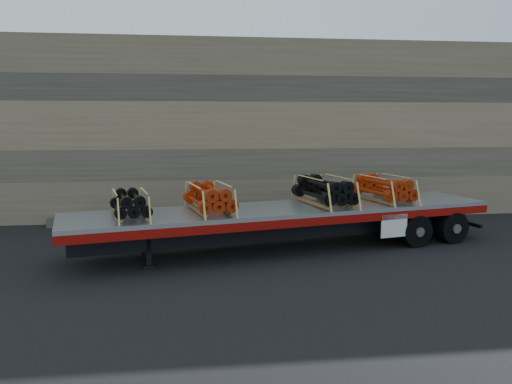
# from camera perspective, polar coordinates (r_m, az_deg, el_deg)

# --- Properties ---
(ground) EXTENTS (120.00, 120.00, 0.00)m
(ground) POSITION_cam_1_polar(r_m,az_deg,el_deg) (15.09, 5.50, -6.80)
(ground) COLOR black
(ground) RESTS_ON ground
(rock_wall) EXTENTS (44.00, 3.00, 7.00)m
(rock_wall) POSITION_cam_1_polar(r_m,az_deg,el_deg) (20.97, 1.74, 7.12)
(rock_wall) COLOR #7A6B54
(rock_wall) RESTS_ON ground
(trailer) EXTENTS (13.27, 5.30, 1.30)m
(trailer) POSITION_cam_1_polar(r_m,az_deg,el_deg) (15.21, 3.44, -4.13)
(trailer) COLOR #B5B7BD
(trailer) RESTS_ON ground
(bundle_front) EXTENTS (1.33, 2.04, 0.67)m
(bundle_front) POSITION_cam_1_polar(r_m,az_deg,el_deg) (13.90, -14.19, -1.40)
(bundle_front) COLOR black
(bundle_front) RESTS_ON trailer
(bundle_midfront) EXTENTS (1.51, 2.32, 0.76)m
(bundle_midfront) POSITION_cam_1_polar(r_m,az_deg,el_deg) (14.26, -5.37, -0.76)
(bundle_midfront) COLOR #A42608
(bundle_midfront) RESTS_ON trailer
(bundle_midrear) EXTENTS (1.64, 2.52, 0.82)m
(bundle_midrear) POSITION_cam_1_polar(r_m,az_deg,el_deg) (15.56, 7.78, 0.07)
(bundle_midrear) COLOR black
(bundle_midrear) RESTS_ON trailer
(bundle_rear) EXTENTS (1.55, 2.37, 0.78)m
(bundle_rear) POSITION_cam_1_polar(r_m,az_deg,el_deg) (16.66, 14.34, 0.34)
(bundle_rear) COLOR #A42608
(bundle_rear) RESTS_ON trailer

